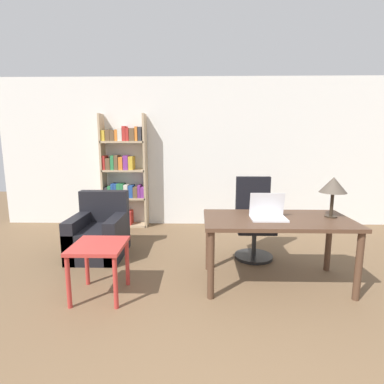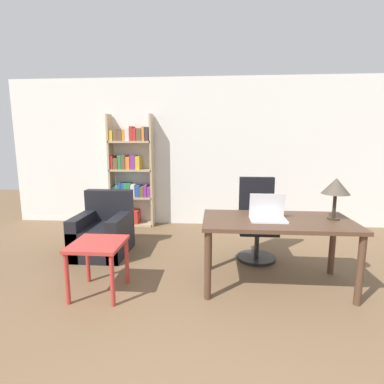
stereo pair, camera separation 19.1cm
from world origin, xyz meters
TOP-DOWN VIEW (x-y plane):
  - wall_back at (0.00, 4.53)m, footprint 8.00×0.06m
  - desk at (0.53, 2.10)m, footprint 1.58×0.82m
  - laptop at (0.42, 2.09)m, footprint 0.37×0.26m
  - table_lamp at (1.13, 2.16)m, footprint 0.29×0.29m
  - office_chair at (0.43, 2.90)m, footprint 0.51×0.51m
  - side_table_blue at (-1.33, 1.79)m, footprint 0.52×0.55m
  - armchair at (-1.70, 2.89)m, footprint 0.69×0.80m
  - bookshelf at (-1.71, 4.34)m, footprint 0.81×0.28m

SIDE VIEW (x-z plane):
  - armchair at x=-1.70m, z-range -0.15..0.71m
  - side_table_blue at x=-1.33m, z-range 0.18..0.74m
  - office_chair at x=0.43m, z-range -0.05..1.04m
  - desk at x=0.53m, z-range 0.28..1.03m
  - laptop at x=0.42m, z-range 0.67..0.94m
  - bookshelf at x=-1.71m, z-range -0.08..1.96m
  - table_lamp at x=1.13m, z-range 0.88..1.32m
  - wall_back at x=0.00m, z-range 0.00..2.70m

